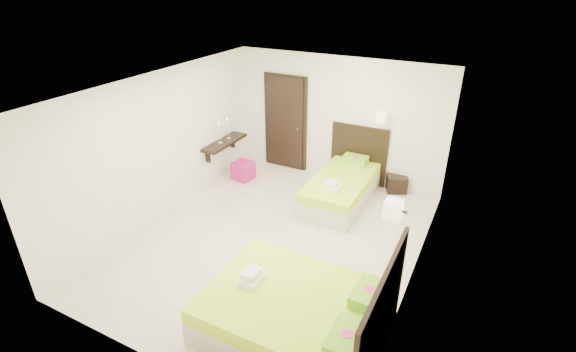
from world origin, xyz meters
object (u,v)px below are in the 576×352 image
at_px(bed_double, 300,314).
at_px(ottoman, 243,171).
at_px(bed_single, 343,186).
at_px(nightstand, 397,183).

bearing_deg(bed_double, ottoman, 131.81).
distance_m(bed_single, nightstand, 1.21).
relative_size(bed_single, nightstand, 5.14).
distance_m(bed_single, ottoman, 2.24).
bearing_deg(bed_double, bed_single, 102.04).
distance_m(bed_double, ottoman, 4.45).
bearing_deg(bed_single, ottoman, -176.81).
relative_size(bed_single, bed_double, 0.93).
relative_size(nightstand, ottoman, 1.00).
bearing_deg(nightstand, bed_single, -158.87).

